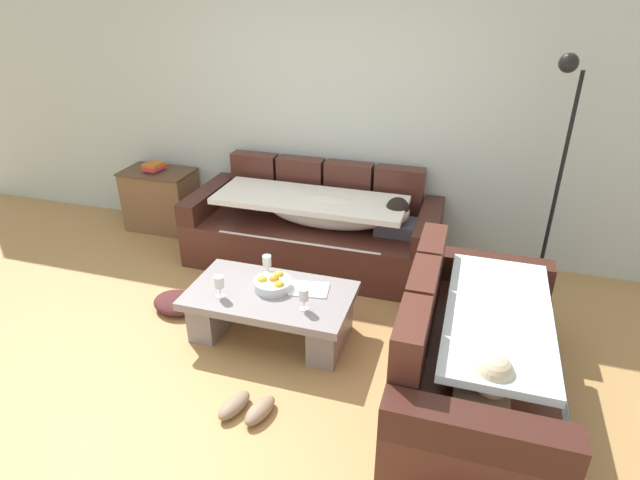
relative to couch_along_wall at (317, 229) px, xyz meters
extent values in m
plane|color=#AE824A|center=(-0.06, -1.62, -0.33)|extent=(14.00, 14.00, 0.00)
cube|color=#B8C5BE|center=(-0.06, 0.53, 1.02)|extent=(9.00, 0.10, 2.70)
cube|color=#4A251C|center=(-0.03, -0.02, -0.12)|extent=(2.27, 0.92, 0.42)
cube|color=#4A251C|center=(-0.75, 0.36, 0.32)|extent=(0.45, 0.16, 0.46)
cube|color=#4A251C|center=(-0.27, 0.36, 0.32)|extent=(0.45, 0.16, 0.46)
cube|color=#4A251C|center=(0.21, 0.36, 0.32)|extent=(0.45, 0.16, 0.46)
cube|color=#4A251C|center=(0.69, 0.36, 0.32)|extent=(0.45, 0.16, 0.46)
cube|color=#3B1D17|center=(-1.08, -0.02, 0.19)|extent=(0.18, 0.92, 0.20)
cube|color=#3B1D17|center=(1.01, -0.02, 0.19)|extent=(0.18, 0.92, 0.20)
cube|color=#4C4C56|center=(0.74, -0.03, 0.14)|extent=(0.36, 0.28, 0.11)
sphere|color=beige|center=(0.74, -0.07, 0.30)|extent=(0.21, 0.21, 0.21)
sphere|color=black|center=(0.74, -0.07, 0.33)|extent=(0.20, 0.20, 0.20)
ellipsoid|color=silver|center=(0.12, -0.07, 0.23)|extent=(1.10, 0.44, 0.28)
cube|color=silver|center=(-0.03, -0.09, 0.33)|extent=(1.70, 0.60, 0.05)
cube|color=silver|center=(-0.03, -0.46, -0.10)|extent=(1.44, 0.04, 0.38)
cube|color=#4A251C|center=(1.50, -1.44, -0.12)|extent=(0.92, 1.79, 0.42)
cube|color=#4A251C|center=(1.12, -1.92, 0.32)|extent=(0.16, 0.45, 0.46)
cube|color=#4A251C|center=(1.12, -1.44, 0.32)|extent=(0.16, 0.45, 0.46)
cube|color=#4A251C|center=(1.12, -0.97, 0.32)|extent=(0.16, 0.45, 0.46)
cube|color=#3B1D17|center=(1.50, -2.25, 0.19)|extent=(0.92, 0.18, 0.20)
cube|color=#3B1D17|center=(1.50, -0.64, 0.19)|extent=(0.92, 0.18, 0.20)
cube|color=gray|center=(1.51, -1.98, 0.14)|extent=(0.28, 0.36, 0.11)
sphere|color=beige|center=(1.55, -1.98, 0.30)|extent=(0.21, 0.21, 0.21)
sphere|color=#CCB793|center=(1.55, -1.98, 0.33)|extent=(0.20, 0.20, 0.20)
ellipsoid|color=silver|center=(1.55, -1.36, 0.23)|extent=(0.44, 0.87, 0.28)
cube|color=silver|center=(1.57, -1.44, 0.33)|extent=(0.60, 1.31, 0.05)
cube|color=silver|center=(1.94, -1.44, -0.10)|extent=(0.04, 1.11, 0.38)
cube|color=gray|center=(0.02, -1.20, 0.02)|extent=(1.20, 0.68, 0.06)
cube|color=gray|center=(-0.44, -1.20, -0.17)|extent=(0.20, 0.54, 0.32)
cube|color=gray|center=(0.48, -1.20, -0.17)|extent=(0.20, 0.54, 0.32)
cylinder|color=silver|center=(0.02, -1.14, 0.08)|extent=(0.28, 0.28, 0.07)
sphere|color=gold|center=(0.09, -1.19, 0.11)|extent=(0.08, 0.08, 0.08)
sphere|color=orange|center=(0.03, -1.13, 0.11)|extent=(0.08, 0.08, 0.08)
sphere|color=gold|center=(-0.05, -1.16, 0.11)|extent=(0.08, 0.08, 0.08)
sphere|color=gold|center=(0.04, -1.06, 0.11)|extent=(0.08, 0.08, 0.08)
cylinder|color=silver|center=(-0.30, -1.36, 0.05)|extent=(0.06, 0.06, 0.01)
cylinder|color=silver|center=(-0.30, -1.36, 0.09)|extent=(0.01, 0.01, 0.07)
cylinder|color=silver|center=(-0.30, -1.36, 0.17)|extent=(0.07, 0.07, 0.08)
cylinder|color=silver|center=(0.33, -1.33, 0.05)|extent=(0.06, 0.06, 0.01)
cylinder|color=silver|center=(0.33, -1.33, 0.09)|extent=(0.01, 0.01, 0.07)
cylinder|color=silver|center=(0.33, -1.33, 0.17)|extent=(0.07, 0.07, 0.08)
cylinder|color=silver|center=(-0.09, -0.97, 0.05)|extent=(0.06, 0.06, 0.01)
cylinder|color=silver|center=(-0.09, -0.97, 0.09)|extent=(0.01, 0.01, 0.07)
cylinder|color=silver|center=(-0.09, -0.97, 0.17)|extent=(0.07, 0.07, 0.08)
cube|color=white|center=(0.28, -1.08, 0.05)|extent=(0.31, 0.25, 0.01)
cube|color=brown|center=(-1.79, 0.23, -0.02)|extent=(0.70, 0.42, 0.62)
cube|color=#513924|center=(-1.79, 0.23, 0.30)|extent=(0.72, 0.44, 0.02)
cube|color=#72337F|center=(-1.82, 0.22, 0.32)|extent=(0.15, 0.19, 0.02)
cube|color=red|center=(-1.81, 0.22, 0.35)|extent=(0.17, 0.23, 0.03)
cube|color=#B76623|center=(-1.82, 0.22, 0.37)|extent=(0.18, 0.19, 0.03)
cylinder|color=black|center=(1.98, 0.17, -0.32)|extent=(0.28, 0.28, 0.02)
cylinder|color=black|center=(1.98, 0.17, 0.59)|extent=(0.03, 0.03, 1.80)
sphere|color=black|center=(1.86, 0.07, 1.55)|extent=(0.14, 0.14, 0.14)
ellipsoid|color=#8C7259|center=(0.09, -1.99, -0.29)|extent=(0.18, 0.29, 0.09)
ellipsoid|color=#8C7259|center=(0.26, -1.98, -0.29)|extent=(0.18, 0.29, 0.09)
ellipsoid|color=#4C2323|center=(-0.85, -1.11, -0.27)|extent=(0.47, 0.42, 0.12)
camera|label=1|loc=(1.32, -4.17, 2.11)|focal=29.44mm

